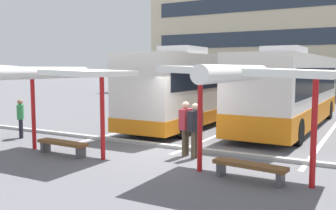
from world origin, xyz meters
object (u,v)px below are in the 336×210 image
(coach_bus_1, at_px, (290,91))
(waiting_passenger_0, at_px, (195,126))
(waiting_passenger_1, at_px, (21,116))
(waiting_passenger_2, at_px, (185,124))
(waiting_shelter_2, at_px, (251,74))
(bench_3, at_px, (249,167))
(waiting_shelter_1, at_px, (59,74))
(bench_2, at_px, (62,145))
(coach_bus_0, at_px, (195,88))

(coach_bus_1, height_order, waiting_passenger_0, coach_bus_1)
(waiting_passenger_1, bearing_deg, waiting_passenger_2, 3.94)
(coach_bus_1, relative_size, waiting_shelter_2, 2.45)
(bench_3, bearing_deg, waiting_shelter_1, -177.09)
(coach_bus_1, bearing_deg, waiting_passenger_1, -137.47)
(bench_2, height_order, waiting_shelter_2, waiting_shelter_2)
(waiting_shelter_2, height_order, bench_3, waiting_shelter_2)
(waiting_passenger_1, bearing_deg, waiting_shelter_1, -21.29)
(bench_3, bearing_deg, waiting_shelter_2, -90.00)
(waiting_shelter_1, bearing_deg, waiting_passenger_2, 28.16)
(coach_bus_0, height_order, waiting_shelter_2, coach_bus_0)
(waiting_shelter_1, bearing_deg, bench_2, 90.00)
(waiting_passenger_1, bearing_deg, bench_2, -20.29)
(waiting_shelter_2, distance_m, waiting_passenger_0, 3.18)
(waiting_shelter_2, height_order, waiting_passenger_1, waiting_shelter_2)
(waiting_shelter_2, bearing_deg, waiting_shelter_1, -177.80)
(waiting_passenger_0, bearing_deg, coach_bus_1, 80.23)
(bench_3, bearing_deg, coach_bus_1, 95.47)
(waiting_passenger_1, bearing_deg, bench_3, -6.40)
(bench_3, distance_m, waiting_passenger_2, 3.10)
(bench_3, relative_size, waiting_passenger_0, 1.11)
(bench_3, bearing_deg, coach_bus_0, 123.49)
(waiting_shelter_1, distance_m, bench_2, 2.28)
(coach_bus_0, bearing_deg, waiting_passenger_1, -123.35)
(waiting_shelter_2, xyz_separation_m, bench_3, (0.00, 0.08, -2.32))
(coach_bus_0, relative_size, waiting_passenger_1, 6.75)
(waiting_shelter_1, xyz_separation_m, bench_3, (6.11, 0.31, -2.28))
(bench_2, distance_m, waiting_shelter_2, 6.53)
(waiting_passenger_0, height_order, waiting_passenger_1, waiting_passenger_0)
(waiting_shelter_2, relative_size, bench_3, 2.45)
(waiting_shelter_2, relative_size, waiting_passenger_2, 2.68)
(bench_2, relative_size, waiting_passenger_1, 1.24)
(coach_bus_1, height_order, bench_2, coach_bus_1)
(bench_3, bearing_deg, waiting_passenger_1, 173.60)
(coach_bus_1, relative_size, waiting_shelter_1, 2.65)
(waiting_shelter_1, relative_size, bench_2, 2.25)
(bench_2, relative_size, bench_3, 1.01)
(waiting_shelter_1, height_order, waiting_shelter_2, waiting_shelter_2)
(waiting_passenger_0, bearing_deg, waiting_passenger_2, 168.45)
(coach_bus_1, relative_size, waiting_passenger_0, 6.71)
(coach_bus_1, xyz_separation_m, waiting_shelter_2, (0.88, -9.26, 0.95))
(coach_bus_0, bearing_deg, coach_bus_1, 16.52)
(coach_bus_1, distance_m, waiting_shelter_1, 10.88)
(waiting_passenger_2, bearing_deg, waiting_shelter_2, -32.71)
(waiting_shelter_2, bearing_deg, coach_bus_1, 95.42)
(waiting_shelter_2, relative_size, waiting_passenger_0, 2.73)
(coach_bus_1, distance_m, waiting_shelter_2, 9.35)
(waiting_shelter_2, distance_m, waiting_passenger_2, 3.47)
(waiting_shelter_2, bearing_deg, bench_2, -178.47)
(waiting_shelter_1, distance_m, waiting_passenger_1, 4.23)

